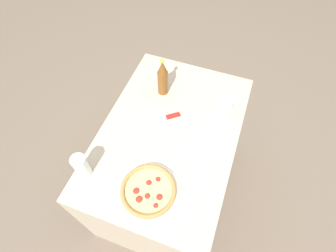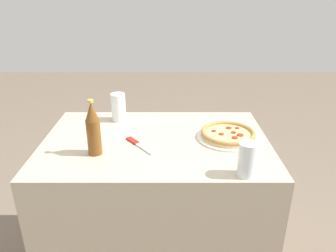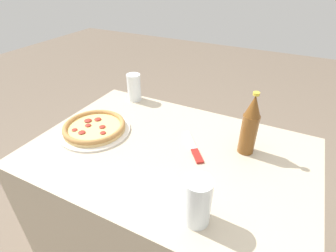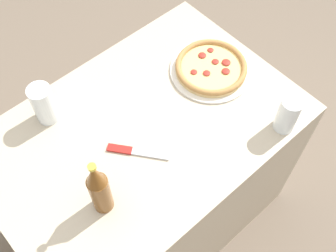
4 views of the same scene
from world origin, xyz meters
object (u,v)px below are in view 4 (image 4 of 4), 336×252
Objects in this scene: knife at (135,152)px; pizza_veggie at (211,68)px; glass_cola at (288,115)px; beer_bottle at (99,188)px; glass_orange_juice at (44,105)px.

pizza_veggie is at bearing 10.58° from knife.
pizza_veggie is 2.16× the size of glass_cola.
glass_cola is 0.79× the size of knife.
glass_cola is 0.48m from knife.
glass_orange_juice is at bearing 82.27° from beer_bottle.
knife is (0.12, -0.29, -0.06)m from glass_orange_juice.
pizza_veggie reaches higher than knife.
beer_bottle reaches higher than glass_orange_juice.
beer_bottle reaches higher than pizza_veggie.
pizza_veggie is at bearing 14.39° from beer_bottle.
pizza_veggie is 0.41m from knife.
glass_orange_juice is 1.08× the size of glass_cola.
beer_bottle is at bearing -165.61° from pizza_veggie.
glass_cola is (0.01, -0.31, 0.04)m from pizza_veggie.
pizza_veggie is 1.71× the size of knife.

